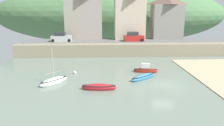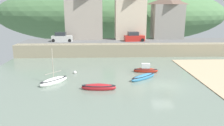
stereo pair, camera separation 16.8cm
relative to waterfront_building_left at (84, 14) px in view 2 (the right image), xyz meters
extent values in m
cube|color=slate|center=(11.38, -25.20, -7.83)|extent=(48.00, 40.00, 0.06)
cube|color=gray|center=(11.38, -8.20, -6.60)|extent=(48.00, 2.40, 2.40)
cube|color=#606060|center=(11.38, -4.50, -5.45)|extent=(48.00, 9.00, 0.10)
ellipsoid|color=#4D7749|center=(7.19, 30.00, -0.80)|extent=(80.00, 44.00, 20.00)
cube|color=#A19689|center=(0.00, 0.00, -0.98)|extent=(7.96, 5.28, 8.84)
cube|color=beige|center=(10.13, 0.00, -1.01)|extent=(6.56, 5.69, 8.79)
cube|color=gray|center=(18.61, 0.00, -1.64)|extent=(6.65, 4.72, 7.52)
pyramid|color=brown|center=(18.61, 0.00, 3.04)|extent=(6.95, 5.02, 1.85)
cube|color=gray|center=(20.96, 4.00, 0.33)|extent=(2.80, 2.80, 11.47)
ellipsoid|color=teal|center=(9.38, -22.66, -7.58)|extent=(4.02, 3.48, 0.82)
ellipsoid|color=black|center=(9.38, -22.66, -7.35)|extent=(3.94, 3.42, 0.12)
ellipsoid|color=white|center=(-1.98, -24.06, -7.53)|extent=(3.37, 3.64, 0.99)
ellipsoid|color=black|center=(-1.98, -24.06, -7.26)|extent=(3.30, 3.56, 0.12)
cylinder|color=#B2A893|center=(-1.98, -24.06, -5.21)|extent=(0.09, 0.09, 3.65)
cylinder|color=gray|center=(-1.98, -24.06, -6.40)|extent=(1.64, 1.85, 0.07)
ellipsoid|color=#A72718|center=(10.29, -19.49, -7.58)|extent=(3.63, 1.37, 0.80)
ellipsoid|color=black|center=(10.29, -19.49, -7.36)|extent=(3.55, 1.34, 0.12)
cube|color=silver|center=(10.29, -19.49, -6.84)|extent=(1.31, 0.81, 0.67)
ellipsoid|color=#AA1E24|center=(3.59, -26.35, -7.56)|extent=(4.05, 1.31, 0.89)
ellipsoid|color=black|center=(3.59, -26.35, -7.31)|extent=(3.97, 1.29, 0.12)
cube|color=#BCBEBA|center=(-4.35, -4.50, -4.80)|extent=(4.13, 1.77, 1.20)
cube|color=#282D33|center=(-4.60, -4.50, -3.85)|extent=(2.12, 1.53, 0.80)
cylinder|color=black|center=(-2.70, -3.70, -5.08)|extent=(0.64, 0.22, 0.64)
cylinder|color=black|center=(-2.70, -5.30, -5.08)|extent=(0.64, 0.22, 0.64)
cylinder|color=black|center=(-6.00, -3.70, -5.08)|extent=(0.64, 0.22, 0.64)
cylinder|color=black|center=(-6.00, -5.30, -5.08)|extent=(0.64, 0.22, 0.64)
cube|color=#AD221C|center=(10.61, -4.50, -4.80)|extent=(4.27, 2.16, 1.20)
cube|color=#282D33|center=(10.36, -4.50, -3.85)|extent=(2.26, 1.73, 0.80)
cylinder|color=black|center=(12.26, -3.70, -5.08)|extent=(0.64, 0.22, 0.64)
cylinder|color=black|center=(12.26, -5.30, -5.08)|extent=(0.64, 0.22, 0.64)
cylinder|color=black|center=(8.96, -3.70, -5.08)|extent=(0.64, 0.22, 0.64)
cylinder|color=black|center=(8.96, -5.30, -5.08)|extent=(0.64, 0.22, 0.64)
sphere|color=silver|center=(0.07, -19.79, -7.66)|extent=(0.49, 0.49, 0.49)
camera|label=1|loc=(4.05, -50.16, 1.20)|focal=35.35mm
camera|label=2|loc=(4.22, -50.17, 1.20)|focal=35.35mm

